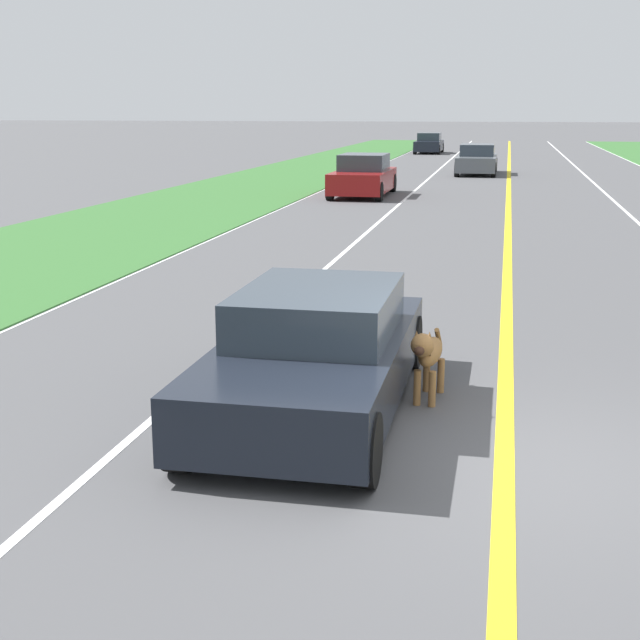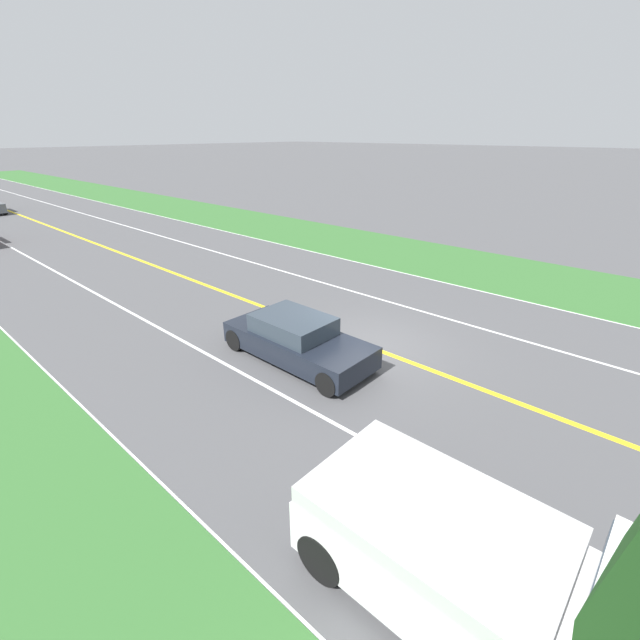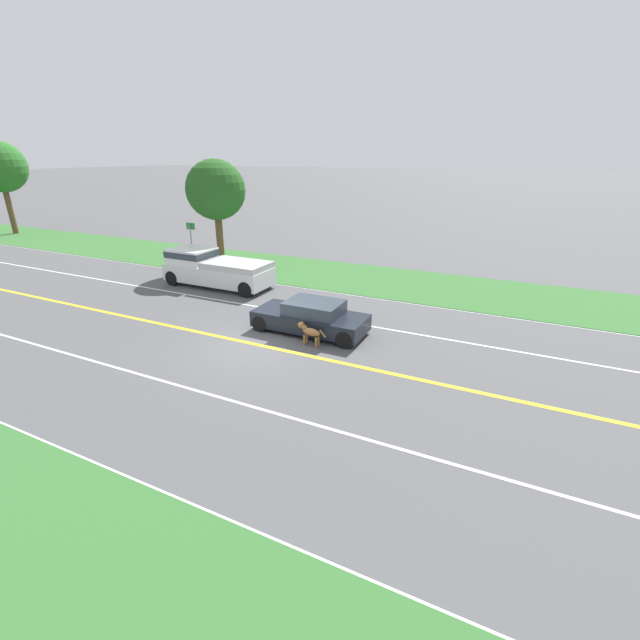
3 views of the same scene
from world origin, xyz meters
The scene contains 8 objects.
ground_plane centered at (0.00, 0.00, 0.00)m, with size 400.00×400.00×0.00m, color #4C4C4F.
centre_divider_line centered at (0.00, 0.00, 0.00)m, with size 0.18×160.00×0.01m, color yellow.
lane_dash_same_dir centered at (3.50, 0.00, 0.00)m, with size 0.10×160.00×0.01m, color white.
ego_car centered at (1.95, -1.09, 0.60)m, with size 1.83×4.40×1.27m.
dog centered at (0.83, -1.57, 0.53)m, with size 0.33×1.27×0.86m.
car_trailing_near centered at (5.12, -24.16, 0.68)m, with size 1.90×4.51×1.47m.
car_trailing_mid centered at (1.52, -35.89, 0.66)m, with size 1.86×4.80×1.40m.
car_trailing_far centered at (5.48, -55.44, 0.65)m, with size 1.80×4.29×1.39m.
Camera 1 is at (0.10, 7.58, 3.07)m, focal length 50.00 mm.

